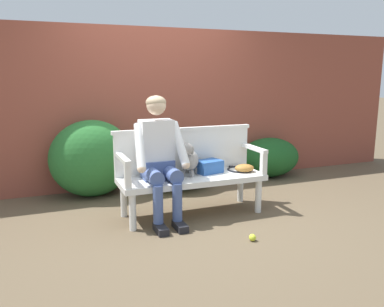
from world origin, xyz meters
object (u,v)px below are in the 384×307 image
object	(u,v)px
baseball_glove	(244,168)
tennis_ball	(252,238)
dog_on_bench	(189,159)
sports_bag	(209,166)
tennis_racket	(238,169)
garden_bench	(192,181)
person_seated	(159,154)

from	to	relation	value
baseball_glove	tennis_ball	xyz separation A→B (m)	(-0.36, -0.82, -0.45)
dog_on_bench	sports_bag	bearing A→B (deg)	10.36
tennis_racket	baseball_glove	size ratio (longest dim) A/B	2.64
tennis_racket	baseball_glove	xyz separation A→B (m)	(0.01, -0.12, 0.04)
garden_bench	dog_on_bench	bearing A→B (deg)	126.73
sports_bag	tennis_ball	xyz separation A→B (m)	(0.03, -0.95, -0.47)
garden_bench	tennis_racket	bearing A→B (deg)	7.04
garden_bench	dog_on_bench	xyz separation A→B (m)	(-0.02, 0.03, 0.24)
sports_bag	tennis_racket	bearing A→B (deg)	-0.42
dog_on_bench	sports_bag	world-z (taller)	dog_on_bench
tennis_racket	baseball_glove	distance (m)	0.13
tennis_racket	sports_bag	size ratio (longest dim) A/B	2.08
tennis_racket	tennis_ball	world-z (taller)	tennis_racket
dog_on_bench	baseball_glove	xyz separation A→B (m)	(0.64, -0.08, -0.14)
person_seated	tennis_racket	world-z (taller)	person_seated
person_seated	tennis_racket	size ratio (longest dim) A/B	2.24
person_seated	tennis_ball	size ratio (longest dim) A/B	19.75
person_seated	dog_on_bench	world-z (taller)	person_seated
garden_bench	tennis_ball	distance (m)	0.97
garden_bench	tennis_racket	size ratio (longest dim) A/B	2.72
person_seated	sports_bag	distance (m)	0.65
baseball_glove	dog_on_bench	bearing A→B (deg)	-174.90
person_seated	dog_on_bench	distance (m)	0.36
person_seated	sports_bag	xyz separation A→B (m)	(0.61, 0.09, -0.20)
tennis_ball	dog_on_bench	bearing A→B (deg)	107.40
person_seated	baseball_glove	xyz separation A→B (m)	(0.99, -0.03, -0.23)
dog_on_bench	tennis_ball	distance (m)	1.11
garden_bench	sports_bag	world-z (taller)	sports_bag
person_seated	baseball_glove	bearing A→B (deg)	-1.59
tennis_racket	sports_bag	world-z (taller)	sports_bag
garden_bench	person_seated	world-z (taller)	person_seated
sports_bag	tennis_ball	bearing A→B (deg)	-88.38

